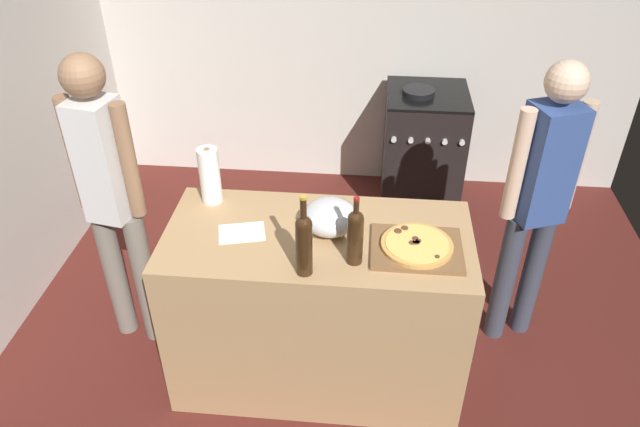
{
  "coord_description": "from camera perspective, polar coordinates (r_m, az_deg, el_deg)",
  "views": [
    {
      "loc": [
        0.18,
        -1.54,
        2.55
      ],
      "look_at": [
        -0.03,
        0.74,
        0.96
      ],
      "focal_mm": 33.77,
      "sensor_mm": 36.0,
      "label": 1
    }
  ],
  "objects": [
    {
      "name": "mixing_bowl",
      "position": [
        2.72,
        1.0,
        -0.33
      ],
      "size": [
        0.25,
        0.25,
        0.16
      ],
      "color": "#B2B2B7",
      "rests_on": "counter"
    },
    {
      "name": "counter",
      "position": [
        3.04,
        -0.18,
        -8.9
      ],
      "size": [
        1.42,
        0.68,
        0.91
      ],
      "primitive_type": "cube",
      "color": "tan",
      "rests_on": "ground_plane"
    },
    {
      "name": "cutting_board",
      "position": [
        2.68,
        9.14,
        -3.3
      ],
      "size": [
        0.4,
        0.32,
        0.02
      ],
      "primitive_type": "cube",
      "color": "brown",
      "rests_on": "counter"
    },
    {
      "name": "ground_plane",
      "position": [
        3.86,
        1.3,
        -6.75
      ],
      "size": [
        4.2,
        3.29,
        0.02
      ],
      "primitive_type": "cube",
      "color": "#511E19"
    },
    {
      "name": "paper_towel_roll",
      "position": [
        2.95,
        -10.41,
        3.56
      ],
      "size": [
        0.1,
        0.1,
        0.29
      ],
      "color": "white",
      "rests_on": "counter"
    },
    {
      "name": "stove",
      "position": [
        4.43,
        9.66,
        5.94
      ],
      "size": [
        0.56,
        0.59,
        0.93
      ],
      "color": "black",
      "rests_on": "ground_plane"
    },
    {
      "name": "wine_bottle_amber",
      "position": [
        2.51,
        3.35,
        -2.0
      ],
      "size": [
        0.07,
        0.07,
        0.33
      ],
      "color": "#331E0F",
      "rests_on": "counter"
    },
    {
      "name": "recipe_sheet",
      "position": [
        2.78,
        -7.42,
        -1.82
      ],
      "size": [
        0.24,
        0.2,
        0.0
      ],
      "primitive_type": "cube",
      "rotation": [
        0.0,
        0.0,
        0.24
      ],
      "color": "white",
      "rests_on": "counter"
    },
    {
      "name": "person_in_red",
      "position": [
        3.16,
        20.04,
        1.73
      ],
      "size": [
        0.37,
        0.27,
        1.62
      ],
      "color": "#383D4C",
      "rests_on": "ground_plane"
    },
    {
      "name": "wine_bottle_clear",
      "position": [
        2.44,
        -1.53,
        -2.71
      ],
      "size": [
        0.07,
        0.07,
        0.38
      ],
      "color": "#331E0F",
      "rests_on": "counter"
    },
    {
      "name": "kitchen_wall_rear",
      "position": [
        4.46,
        2.96,
        18.48
      ],
      "size": [
        4.2,
        0.1,
        2.6
      ],
      "primitive_type": "cube",
      "color": "beige",
      "rests_on": "ground_plane"
    },
    {
      "name": "pizza",
      "position": [
        2.67,
        9.17,
        -2.94
      ],
      "size": [
        0.32,
        0.32,
        0.03
      ],
      "color": "tan",
      "rests_on": "cutting_board"
    },
    {
      "name": "person_in_stripes",
      "position": [
        3.13,
        -19.26,
        1.81
      ],
      "size": [
        0.36,
        0.23,
        1.66
      ],
      "color": "slate",
      "rests_on": "ground_plane"
    }
  ]
}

